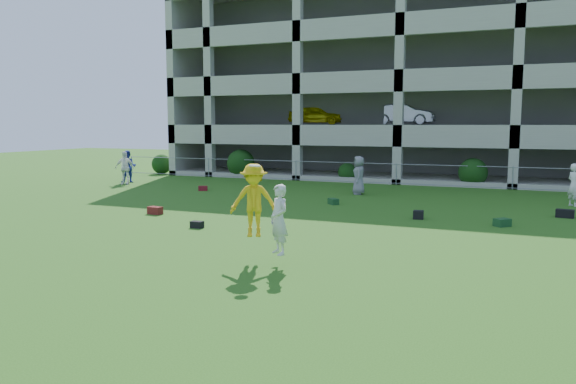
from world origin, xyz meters
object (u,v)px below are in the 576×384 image
at_px(bystander_b, 125,168).
at_px(frisbee_contest, 259,205).
at_px(bystander_e, 574,185).
at_px(crate_d, 418,215).
at_px(bystander_c, 359,175).
at_px(bystander_a, 128,167).
at_px(parking_garage, 425,85).

xyz_separation_m(bystander_b, frisbee_contest, (14.58, -13.02, 0.49)).
bearing_deg(bystander_e, crate_d, 98.58).
xyz_separation_m(bystander_c, bystander_e, (9.18, -0.35, -0.04)).
distance_m(bystander_e, crate_d, 7.77).
bearing_deg(bystander_b, bystander_c, -15.41).
distance_m(bystander_b, bystander_e, 22.43).
xyz_separation_m(bystander_b, crate_d, (17.11, -5.26, -0.77)).
distance_m(bystander_a, crate_d, 18.54).
height_order(bystander_e, parking_garage, parking_garage).
height_order(frisbee_contest, parking_garage, parking_garage).
relative_size(bystander_c, frisbee_contest, 0.87).
distance_m(bystander_a, bystander_c, 13.64).
bearing_deg(parking_garage, bystander_e, -58.95).
bearing_deg(frisbee_contest, bystander_a, 137.28).
bearing_deg(bystander_e, bystander_c, 49.81).
bearing_deg(bystander_a, bystander_e, -29.13).
bearing_deg(crate_d, bystander_e, 46.59).
xyz_separation_m(crate_d, parking_garage, (-3.12, 19.63, 5.86)).
distance_m(bystander_e, parking_garage, 17.14).
distance_m(bystander_b, frisbee_contest, 19.56).
bearing_deg(bystander_c, bystander_b, -106.19).
height_order(bystander_c, parking_garage, parking_garage).
xyz_separation_m(bystander_a, bystander_c, (13.64, -0.10, -0.01)).
xyz_separation_m(bystander_a, bystander_e, (22.82, -0.45, -0.04)).
bearing_deg(bystander_a, frisbee_contest, -70.71).
distance_m(bystander_b, crate_d, 17.92).
bearing_deg(bystander_c, crate_d, 13.68).
relative_size(bystander_b, bystander_e, 1.05).
bearing_deg(bystander_a, bystander_b, -91.88).
bearing_deg(bystander_b, crate_d, -35.56).
distance_m(crate_d, parking_garage, 20.72).
bearing_deg(parking_garage, crate_d, -80.97).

